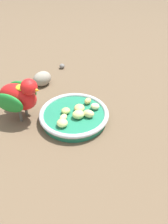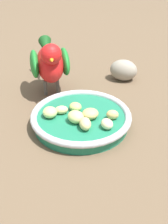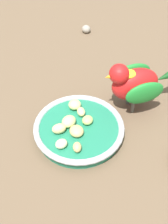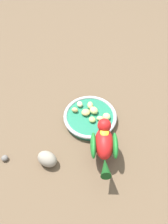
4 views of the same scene
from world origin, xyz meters
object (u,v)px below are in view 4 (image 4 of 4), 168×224
Objects in this scene: apple_piece_1 at (92,120)px; apple_piece_2 at (106,116)px; feeding_bowl at (90,117)px; apple_piece_3 at (90,105)px; rock_large at (47,159)px; apple_piece_7 at (100,118)px; apple_piece_4 at (75,110)px; apple_piece_6 at (86,112)px; apple_piece_5 at (80,104)px; pebble_1 at (5,158)px; parrot at (104,143)px; apple_piece_0 at (94,110)px.

apple_piece_2 reaches higher than apple_piece_1.
apple_piece_2 reaches higher than feeding_bowl.
rock_large is (-0.23, -0.15, -0.01)m from apple_piece_3.
apple_piece_7 is 0.38× the size of rock_large.
apple_piece_1 is at bearing 169.71° from apple_piece_2.
feeding_bowl is at bearing -45.06° from apple_piece_4.
apple_piece_6 is (-0.03, -0.02, -0.00)m from apple_piece_3.
apple_piece_1 reaches higher than feeding_bowl.
apple_piece_3 is at bearing 39.10° from apple_piece_6.
apple_piece_3 is (0.02, 0.04, 0.02)m from feeding_bowl.
feeding_bowl is at bearing -76.15° from apple_piece_5.
apple_piece_6 is at bearing 9.15° from pebble_1.
pebble_1 is at bearing -179.10° from apple_piece_7.
apple_piece_4 is at bearing 176.70° from apple_piece_3.
rock_large is (-0.18, 0.05, -0.05)m from parrot.
apple_piece_6 is (-0.01, 0.02, 0.02)m from feeding_bowl.
apple_piece_5 is (-0.04, 0.05, -0.00)m from apple_piece_0.
apple_piece_0 is 0.18m from parrot.
apple_piece_0 is 0.36m from pebble_1.
pebble_1 is (-0.36, -0.01, -0.02)m from apple_piece_7.
parrot is at bearing -84.12° from apple_piece_4.
apple_piece_2 is 1.24× the size of apple_piece_4.
apple_piece_5 is (-0.02, 0.06, 0.02)m from feeding_bowl.
apple_piece_1 is 1.02× the size of apple_piece_7.
apple_piece_5 is 0.10m from apple_piece_7.
parrot reaches higher than apple_piece_6.
apple_piece_0 is at bearing 98.36° from apple_piece_7.
apple_piece_3 is 1.20× the size of apple_piece_7.
apple_piece_5 is 0.14× the size of parrot.
apple_piece_0 is at bearing 27.57° from rock_large.
apple_piece_3 is 1.19× the size of apple_piece_5.
apple_piece_1 is 0.04m from apple_piece_6.
apple_piece_4 is (-0.04, 0.07, 0.00)m from apple_piece_1.
apple_piece_3 is 0.17× the size of parrot.
apple_piece_1 is at bearing 166.66° from apple_piece_7.
rock_large is at bearing -152.43° from apple_piece_0.
apple_piece_0 is at bearing -8.64° from apple_piece_6.
apple_piece_2 is at bearing -10.29° from apple_piece_1.
apple_piece_7 reaches higher than feeding_bowl.
apple_piece_1 is at bearing -108.67° from apple_piece_3.
apple_piece_2 is 0.03m from apple_piece_7.
apple_piece_0 is 0.07m from apple_piece_4.
apple_piece_2 is 0.27m from rock_large.
apple_piece_4 is at bearing 121.56° from apple_piece_1.
apple_piece_4 is 0.35× the size of rock_large.
apple_piece_0 is 0.04m from apple_piece_1.
apple_piece_4 is 0.22m from rock_large.
feeding_bowl is 9.02× the size of pebble_1.
apple_piece_4 is 0.03m from apple_piece_5.
apple_piece_7 is at bearing -48.84° from feeding_bowl.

